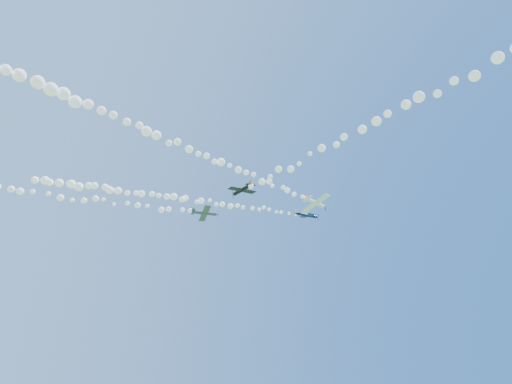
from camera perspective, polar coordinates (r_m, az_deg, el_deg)
plane_white at (r=107.25m, az=7.94°, el=-1.44°), size 7.67×7.87×2.56m
smoke_trail_white at (r=81.92m, az=-12.20°, el=7.05°), size 82.15×11.51×3.18m
plane_navy at (r=117.21m, az=6.83°, el=-3.10°), size 7.13×7.31×2.49m
smoke_trail_navy at (r=107.54m, az=-10.52°, el=-0.75°), size 63.78×21.85×2.81m
plane_grey at (r=98.40m, az=-6.86°, el=-2.80°), size 6.58×6.93×1.88m
plane_black at (r=83.13m, az=-1.85°, el=0.30°), size 6.37×6.10×2.03m
smoke_trail_black at (r=62.87m, az=21.97°, el=11.86°), size 8.67×73.36×2.56m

